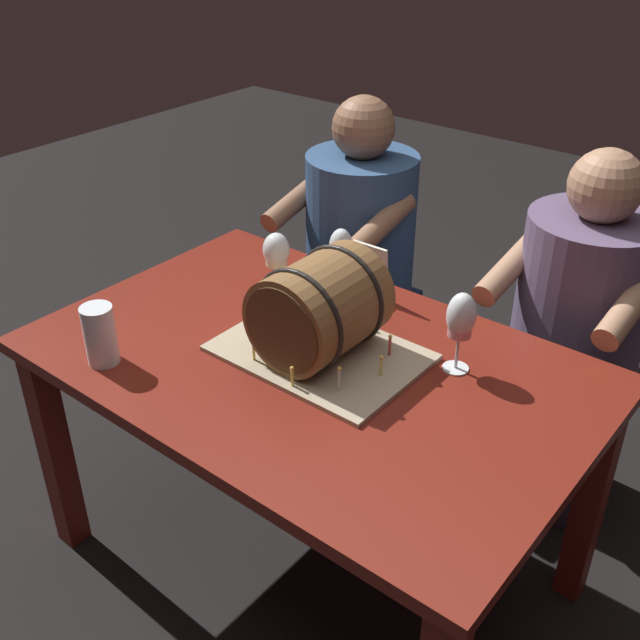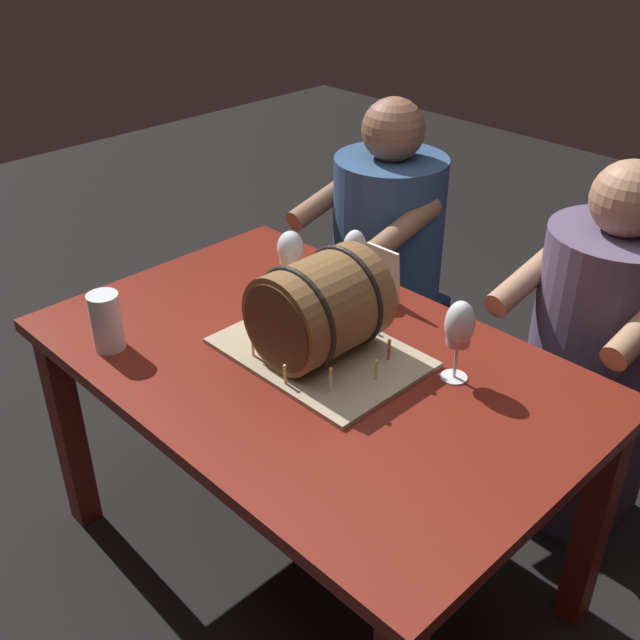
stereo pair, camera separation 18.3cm
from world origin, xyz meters
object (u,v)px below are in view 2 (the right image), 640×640
dining_table (311,392)px  wine_glass_amber (355,251)px  beer_pint (107,323)px  menu_card (383,273)px  wine_glass_white (291,251)px  barrel_cake (320,312)px  wine_glass_rose (459,328)px  person_seated_right (593,363)px  person_seated_left (386,271)px

dining_table → wine_glass_amber: 0.43m
beer_pint → menu_card: bearing=65.3°
wine_glass_white → beer_pint: bearing=-99.9°
dining_table → wine_glass_white: (-0.29, 0.20, 0.23)m
dining_table → menu_card: bearing=101.9°
barrel_cake → wine_glass_rose: (0.29, 0.16, 0.02)m
wine_glass_white → beer_pint: size_ratio=1.18×
dining_table → person_seated_right: 0.84m
wine_glass_amber → wine_glass_white: 0.18m
dining_table → menu_card: 0.40m
person_seated_right → wine_glass_white: bearing=-142.2°
dining_table → wine_glass_white: 0.42m
wine_glass_amber → person_seated_right: bearing=37.1°
dining_table → beer_pint: beer_pint is taller
beer_pint → person_seated_right: 1.34m
barrel_cake → person_seated_right: bearing=61.5°
beer_pint → menu_card: 0.75m
person_seated_left → person_seated_right: size_ratio=1.01×
person_seated_left → person_seated_right: bearing=-0.0°
wine_glass_white → barrel_cake: bearing=-30.7°
wine_glass_rose → menu_card: 0.41m
wine_glass_rose → menu_card: size_ratio=1.30×
dining_table → beer_pint: (-0.39, -0.33, 0.18)m
wine_glass_amber → wine_glass_white: wine_glass_amber is taller
dining_table → wine_glass_amber: wine_glass_amber is taller
wine_glass_amber → person_seated_left: size_ratio=0.17×
barrel_cake → wine_glass_amber: size_ratio=2.59×
menu_card → wine_glass_rose: bearing=-25.0°
wine_glass_amber → menu_card: bearing=18.6°
wine_glass_rose → wine_glass_white: wine_glass_rose is taller
beer_pint → wine_glass_white: bearing=80.1°
beer_pint → person_seated_left: 1.09m
wine_glass_white → beer_pint: 0.54m
barrel_cake → wine_glass_white: 0.35m
wine_glass_amber → wine_glass_white: bearing=-139.4°
barrel_cake → wine_glass_rose: size_ratio=2.38×
barrel_cake → wine_glass_amber: barrel_cake is taller
barrel_cake → person_seated_left: 0.87m
dining_table → person_seated_right: person_seated_right is taller
dining_table → person_seated_left: 0.84m
wine_glass_rose → person_seated_right: size_ratio=0.18×
person_seated_right → menu_card: bearing=-140.3°
dining_table → wine_glass_rose: size_ratio=6.63×
barrel_cake → wine_glass_amber: 0.34m
wine_glass_amber → wine_glass_white: (-0.14, -0.12, -0.01)m
barrel_cake → beer_pint: size_ratio=3.25×
wine_glass_rose → menu_card: bearing=156.1°
wine_glass_rose → person_seated_left: size_ratio=0.18×
beer_pint → person_seated_right: bearing=53.8°
barrel_cake → menu_card: (-0.08, 0.32, -0.04)m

